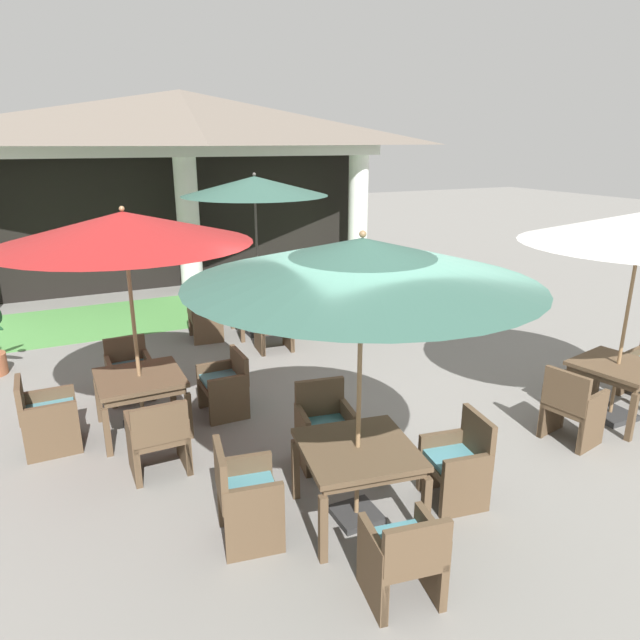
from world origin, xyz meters
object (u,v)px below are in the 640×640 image
patio_chair_mid_right_south (404,556)px  patio_chair_far_back_west (572,408)px  patio_table_mid_right (358,456)px  patio_table_mid_left (140,383)px  patio_chair_near_foreground_east (311,306)px  patio_chair_near_foreground_west (203,317)px  patio_table_near_foreground (258,301)px  patio_chair_mid_left_east (225,384)px  patio_umbrella_mid_right (362,262)px  patio_chair_mid_right_north (324,428)px  patio_chair_mid_right_west (245,497)px  patio_chair_near_foreground_south (274,328)px  patio_chair_mid_left_west (47,417)px  patio_umbrella_mid_left (124,229)px  patio_table_far_back (617,371)px  patio_chair_mid_right_east (458,463)px  patio_chair_mid_left_south (158,437)px  patio_chair_mid_left_north (129,371)px  patio_umbrella_near_foreground (255,188)px

patio_chair_mid_right_south → patio_chair_far_back_west: (3.12, 1.20, 0.04)m
patio_table_mid_right → patio_chair_mid_right_south: (-0.16, -1.02, -0.27)m
patio_table_mid_left → patio_chair_near_foreground_east: bearing=38.4°
patio_chair_near_foreground_west → patio_table_mid_right: patio_chair_near_foreground_west is taller
patio_table_near_foreground → patio_chair_far_back_west: 5.70m
patio_chair_mid_left_east → patio_umbrella_mid_right: patio_umbrella_mid_right is taller
patio_chair_mid_right_south → patio_table_near_foreground: bearing=88.9°
patio_chair_mid_right_north → patio_chair_mid_right_west: (-1.19, -0.87, 0.02)m
patio_chair_near_foreground_south → patio_chair_mid_right_north: bearing=-97.5°
patio_chair_mid_left_west → patio_chair_mid_right_west: 2.90m
patio_umbrella_mid_left → patio_umbrella_mid_right: (1.53, -2.63, -0.01)m
patio_table_mid_right → patio_umbrella_mid_right: size_ratio=0.39×
patio_table_mid_right → patio_table_far_back: 3.97m
patio_table_mid_left → patio_chair_mid_right_east: 3.79m
patio_umbrella_mid_left → patio_chair_mid_left_east: (1.05, 0.01, -2.07)m
patio_chair_near_foreground_south → patio_umbrella_mid_left: size_ratio=0.31×
patio_chair_mid_left_south → patio_chair_mid_left_north: bearing=90.0°
patio_table_mid_left → patio_chair_mid_left_east: (1.05, 0.01, -0.22)m
patio_chair_near_foreground_east → patio_table_mid_right: bearing=164.4°
patio_table_mid_right → patio_chair_mid_right_south: bearing=-99.0°
patio_chair_mid_left_south → patio_chair_mid_left_east: 1.48m
patio_chair_near_foreground_east → patio_chair_mid_right_east: 5.70m
patio_umbrella_near_foreground → patio_chair_mid_left_north: size_ratio=3.53×
patio_chair_mid_right_west → patio_chair_mid_right_south: bearing=45.2°
patio_chair_near_foreground_south → patio_chair_mid_left_north: size_ratio=1.08×
patio_chair_near_foreground_west → patio_table_mid_left: patio_chair_near_foreground_west is taller
patio_chair_mid_left_south → patio_table_mid_right: (1.52, -1.58, 0.25)m
patio_chair_mid_right_east → patio_chair_mid_right_south: 1.47m
patio_chair_mid_left_west → patio_chair_mid_right_west: (1.55, -2.46, 0.02)m
patio_chair_mid_left_east → patio_chair_mid_left_north: bearing=45.0°
patio_table_near_foreground → patio_chair_mid_right_south: size_ratio=1.18×
patio_umbrella_mid_left → patio_table_far_back: size_ratio=2.55×
patio_umbrella_near_foreground → patio_chair_mid_right_north: bearing=-100.6°
patio_umbrella_mid_left → patio_table_mid_right: 3.54m
patio_chair_near_foreground_west → patio_chair_mid_right_east: bearing=15.0°
patio_chair_mid_right_east → patio_table_far_back: patio_chair_mid_right_east is taller
patio_chair_mid_left_east → patio_chair_far_back_west: 4.23m
patio_chair_mid_right_west → patio_chair_far_back_west: patio_chair_mid_right_west is taller
patio_chair_mid_left_west → patio_chair_mid_right_east: 4.55m
patio_chair_near_foreground_east → patio_chair_mid_left_west: size_ratio=0.98×
patio_chair_near_foreground_west → patio_umbrella_mid_right: patio_umbrella_mid_right is taller
patio_chair_mid_left_north → patio_table_mid_right: 4.00m
patio_table_mid_left → patio_chair_mid_right_south: size_ratio=1.22×
patio_table_mid_left → patio_chair_far_back_west: (4.48, -2.45, -0.19)m
patio_chair_near_foreground_south → patio_chair_mid_right_east: size_ratio=0.99×
patio_chair_mid_right_east → patio_chair_mid_right_west: (-2.06, 0.33, 0.03)m
patio_chair_mid_right_west → patio_table_far_back: 4.99m
patio_chair_mid_right_west → patio_chair_near_foreground_south: bearing=164.9°
patio_chair_mid_left_east → patio_chair_mid_left_west: bearing=90.0°
patio_umbrella_near_foreground → patio_chair_mid_right_north: (-0.84, -4.50, -2.22)m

